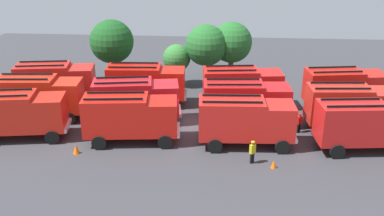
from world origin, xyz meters
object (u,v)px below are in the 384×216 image
fire_truck_1 (130,116)px  tree_2 (206,46)px  fire_truck_9 (146,82)px  fire_truck_5 (136,99)px  fire_truck_7 (351,105)px  traffic_cone_0 (274,164)px  traffic_cone_2 (272,94)px  tree_3 (232,43)px  tree_1 (177,58)px  firefighter_0 (252,151)px  fire_truck_2 (245,120)px  fire_truck_10 (242,86)px  firefighter_1 (299,122)px  fire_truck_3 (365,124)px  tree_0 (112,42)px  fire_truck_8 (55,80)px  fire_truck_0 (18,113)px  traffic_cone_1 (76,149)px  fire_truck_11 (344,87)px  fire_truck_4 (40,95)px  fire_truck_6 (246,101)px

fire_truck_1 → tree_2: tree_2 is taller
fire_truck_9 → fire_truck_5: bearing=-94.8°
fire_truck_7 → traffic_cone_0: (-6.63, -6.70, -1.87)m
fire_truck_7 → traffic_cone_2: (-5.49, 6.89, -1.78)m
traffic_cone_2 → tree_3: bearing=135.2°
tree_1 → traffic_cone_2: 10.30m
fire_truck_9 → firefighter_0: bearing=-51.1°
fire_truck_5 → traffic_cone_0: bearing=-41.1°
fire_truck_2 → fire_truck_10: 7.54m
fire_truck_9 → firefighter_1: 14.25m
firefighter_0 → fire_truck_10: bearing=-39.9°
fire_truck_1 → fire_truck_5: bearing=88.4°
fire_truck_3 → firefighter_1: size_ratio=4.59×
fire_truck_10 → tree_0: bearing=151.1°
fire_truck_8 → tree_3: size_ratio=1.15×
fire_truck_0 → tree_2: tree_2 is taller
fire_truck_0 → traffic_cone_1: (5.08, -2.14, -1.80)m
tree_0 → firefighter_0: bearing=-48.8°
fire_truck_10 → fire_truck_11: 9.13m
fire_truck_10 → fire_truck_4: bearing=-174.5°
fire_truck_1 → traffic_cone_1: bearing=-155.1°
fire_truck_3 → tree_1: (-15.17, 13.22, 0.80)m
firefighter_0 → traffic_cone_0: 1.69m
fire_truck_0 → fire_truck_10: 18.92m
fire_truck_3 → fire_truck_10: (-8.68, 7.61, 0.00)m
fire_truck_1 → tree_3: 16.47m
firefighter_0 → traffic_cone_1: firefighter_0 is taller
fire_truck_6 → fire_truck_9: same height
fire_truck_5 → tree_0: tree_0 is taller
fire_truck_0 → fire_truck_4: 3.85m
fire_truck_3 → tree_1: size_ratio=1.69×
fire_truck_11 → fire_truck_8: bearing=171.9°
firefighter_0 → tree_3: size_ratio=0.26×
fire_truck_1 → fire_truck_6: same height
fire_truck_3 → fire_truck_6: (-8.46, 3.86, 0.00)m
fire_truck_10 → traffic_cone_0: bearing=-86.5°
fire_truck_4 → fire_truck_8: bearing=86.5°
fire_truck_4 → fire_truck_9: bearing=20.6°
fire_truck_9 → fire_truck_10: size_ratio=0.98×
tree_0 → traffic_cone_0: (14.97, -16.03, -4.33)m
fire_truck_0 → fire_truck_10: size_ratio=1.01×
fire_truck_1 → fire_truck_5: 3.65m
fire_truck_1 → fire_truck_4: bearing=150.0°
tree_3 → firefighter_0: bearing=-85.2°
fire_truck_4 → traffic_cone_0: 20.47m
fire_truck_6 → firefighter_0: bearing=-91.8°
tree_3 → traffic_cone_2: 6.94m
fire_truck_3 → traffic_cone_1: fire_truck_3 is taller
fire_truck_1 → tree_3: bearing=55.9°
fire_truck_3 → traffic_cone_0: (-6.74, -3.13, -1.87)m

